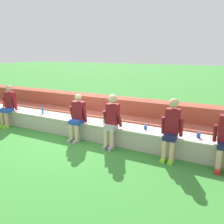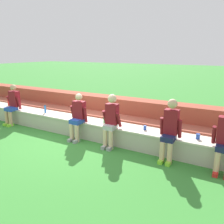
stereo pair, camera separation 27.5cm
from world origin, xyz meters
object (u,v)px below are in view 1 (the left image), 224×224
at_px(water_bottle_near_right, 104,119).
at_px(water_bottle_mid_right, 43,110).
at_px(person_left_of_center, 77,116).
at_px(plastic_cup_right_end, 199,135).
at_px(person_right_of_center, 171,128).
at_px(plastic_cup_middle, 145,127).
at_px(person_center, 112,119).
at_px(person_far_left, 8,105).
at_px(water_bottle_mid_left, 4,103).

distance_m(water_bottle_near_right, water_bottle_mid_right, 2.22).
bearing_deg(person_left_of_center, plastic_cup_right_end, 6.44).
bearing_deg(person_right_of_center, water_bottle_mid_right, 176.04).
bearing_deg(water_bottle_mid_right, plastic_cup_middle, 0.71).
relative_size(water_bottle_near_right, plastic_cup_right_end, 2.04).
height_order(water_bottle_near_right, water_bottle_mid_right, water_bottle_mid_right).
distance_m(person_left_of_center, person_center, 1.06).
xyz_separation_m(person_far_left, water_bottle_mid_right, (1.24, 0.26, -0.09)).
distance_m(person_left_of_center, water_bottle_mid_right, 1.60).
bearing_deg(person_far_left, person_left_of_center, -0.98).
distance_m(person_right_of_center, plastic_cup_right_end, 0.68).
distance_m(person_center, plastic_cup_middle, 0.89).
relative_size(person_far_left, person_right_of_center, 0.95).
bearing_deg(plastic_cup_right_end, person_far_left, -177.05).
height_order(person_left_of_center, plastic_cup_right_end, person_left_of_center).
relative_size(person_left_of_center, person_center, 0.94).
distance_m(person_center, plastic_cup_right_end, 2.11).
distance_m(person_far_left, person_center, 3.86).
bearing_deg(person_far_left, person_center, -0.47).
xyz_separation_m(water_bottle_mid_right, water_bottle_mid_left, (-1.90, 0.06, 0.01)).
relative_size(water_bottle_mid_right, plastic_cup_middle, 2.41).
height_order(person_left_of_center, person_center, person_center).
bearing_deg(plastic_cup_right_end, water_bottle_mid_left, 179.84).
relative_size(person_left_of_center, plastic_cup_middle, 12.29).
xyz_separation_m(person_left_of_center, plastic_cup_right_end, (3.14, 0.35, -0.13)).
height_order(person_center, person_right_of_center, person_right_of_center).
bearing_deg(person_right_of_center, water_bottle_near_right, 170.07).
xyz_separation_m(person_center, water_bottle_mid_left, (-4.53, 0.36, -0.11)).
relative_size(water_bottle_mid_left, plastic_cup_middle, 2.53).
bearing_deg(person_right_of_center, person_left_of_center, -179.47).
bearing_deg(water_bottle_mid_right, person_left_of_center, -11.21).
distance_m(water_bottle_mid_left, plastic_cup_right_end, 6.61).
bearing_deg(water_bottle_mid_left, plastic_cup_right_end, -0.16).
xyz_separation_m(person_far_left, water_bottle_mid_left, (-0.67, 0.32, -0.09)).
relative_size(water_bottle_mid_right, plastic_cup_right_end, 2.13).
relative_size(person_left_of_center, water_bottle_near_right, 5.34).
relative_size(person_left_of_center, water_bottle_mid_left, 4.85).
bearing_deg(plastic_cup_right_end, water_bottle_mid_right, -179.47).
relative_size(water_bottle_mid_left, plastic_cup_right_end, 2.24).
bearing_deg(person_right_of_center, water_bottle_mid_left, 176.70).
distance_m(person_far_left, plastic_cup_middle, 4.68).
distance_m(person_right_of_center, water_bottle_mid_left, 6.06).
relative_size(person_right_of_center, plastic_cup_right_end, 11.76).
distance_m(person_far_left, water_bottle_near_right, 3.47).
height_order(person_far_left, water_bottle_near_right, person_far_left).
height_order(person_right_of_center, water_bottle_mid_left, person_right_of_center).
height_order(person_right_of_center, water_bottle_near_right, person_right_of_center).
bearing_deg(plastic_cup_right_end, person_left_of_center, -173.56).
height_order(person_far_left, person_center, person_center).
relative_size(person_left_of_center, plastic_cup_right_end, 10.86).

